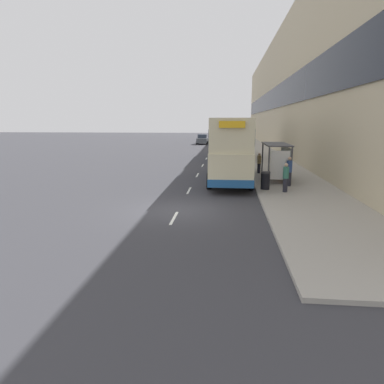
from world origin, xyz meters
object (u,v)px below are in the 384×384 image
at_px(double_decker_bus_near, 230,148).
at_px(car_0, 202,139).
at_px(pedestrian_3, 286,177).
at_px(bus_shelter, 279,155).
at_px(double_decker_bus_ahead, 229,138).
at_px(car_2, 229,140).
at_px(litter_bin, 265,180).
at_px(pedestrian_at_shelter, 287,167).
at_px(pedestrian_2, 289,171).
at_px(pedestrian_1, 259,163).
at_px(car_1, 227,136).

xyz_separation_m(double_decker_bus_near, car_0, (-4.68, 39.09, -1.40)).
distance_m(car_0, pedestrian_3, 44.27).
bearing_deg(double_decker_bus_near, bus_shelter, -9.93).
height_order(bus_shelter, double_decker_bus_ahead, double_decker_bus_ahead).
bearing_deg(car_2, litter_bin, -87.40).
relative_size(bus_shelter, pedestrian_at_shelter, 2.61).
bearing_deg(pedestrian_at_shelter, pedestrian_3, -100.09).
relative_size(double_decker_bus_near, car_2, 2.77).
xyz_separation_m(bus_shelter, litter_bin, (-1.22, -3.21, -1.21)).
relative_size(bus_shelter, car_2, 1.06).
relative_size(double_decker_bus_near, pedestrian_3, 6.65).
bearing_deg(double_decker_bus_near, car_0, 96.83).
bearing_deg(double_decker_bus_near, pedestrian_2, -35.03).
height_order(bus_shelter, pedestrian_1, bus_shelter).
height_order(car_0, pedestrian_at_shelter, car_0).
distance_m(pedestrian_2, litter_bin, 2.04).
bearing_deg(litter_bin, bus_shelter, 69.18).
distance_m(double_decker_bus_ahead, pedestrian_at_shelter, 14.94).
xyz_separation_m(bus_shelter, pedestrian_3, (-0.17, -3.91, -0.89)).
bearing_deg(double_decker_bus_ahead, pedestrian_3, -80.64).
bearing_deg(car_2, pedestrian_3, -86.02).
relative_size(car_2, pedestrian_2, 2.18).
relative_size(car_0, litter_bin, 4.17).
bearing_deg(bus_shelter, car_2, 94.65).
distance_m(car_2, litter_bin, 41.23).
relative_size(double_decker_bus_ahead, pedestrian_2, 6.24).
xyz_separation_m(car_1, litter_bin, (2.18, -58.42, -0.23)).
distance_m(pedestrian_1, pedestrian_3, 7.24).
relative_size(bus_shelter, pedestrian_1, 2.67).
bearing_deg(double_decker_bus_near, pedestrian_3, -55.15).
height_order(car_2, pedestrian_at_shelter, car_2).
bearing_deg(pedestrian_2, car_1, 93.75).
distance_m(double_decker_bus_ahead, pedestrian_1, 12.26).
bearing_deg(bus_shelter, pedestrian_at_shelter, 53.37).
xyz_separation_m(pedestrian_1, pedestrian_2, (1.35, -5.26, 0.13)).
bearing_deg(car_2, car_0, 160.83).
bearing_deg(pedestrian_at_shelter, car_2, 95.82).
relative_size(pedestrian_at_shelter, pedestrian_3, 0.97).
relative_size(car_1, litter_bin, 4.11).
height_order(car_1, litter_bin, car_1).
xyz_separation_m(bus_shelter, double_decker_bus_near, (-3.30, 0.58, 0.41)).
distance_m(bus_shelter, car_2, 38.11).
distance_m(double_decker_bus_ahead, car_1, 39.97).
bearing_deg(car_1, pedestrian_at_shelter, -85.69).
bearing_deg(car_2, bus_shelter, -85.35).
relative_size(bus_shelter, litter_bin, 4.00).
relative_size(bus_shelter, pedestrian_3, 2.54).
relative_size(car_1, pedestrian_2, 2.37).
relative_size(pedestrian_1, pedestrian_3, 0.95).
distance_m(double_decker_bus_near, double_decker_bus_ahead, 14.67).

